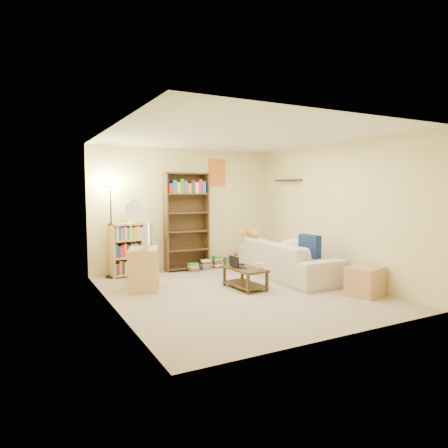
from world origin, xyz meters
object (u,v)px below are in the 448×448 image
(laptop, at_px, (240,266))
(television, at_px, (143,235))
(coffee_table, at_px, (245,276))
(tall_bookshelf, at_px, (187,219))
(side_table, at_px, (281,258))
(short_bookshelf, at_px, (131,249))
(mug, at_px, (259,266))
(floor_lamp, at_px, (111,203))
(tv_stand, at_px, (144,269))
(end_cabinet, at_px, (365,281))
(desk_fan, at_px, (134,211))
(tabby_cat, at_px, (250,233))
(sofa, at_px, (288,259))

(laptop, height_order, television, television)
(coffee_table, relative_size, tall_bookshelf, 0.42)
(coffee_table, distance_m, side_table, 1.79)
(short_bookshelf, distance_m, side_table, 3.05)
(coffee_table, relative_size, side_table, 1.76)
(mug, height_order, television, television)
(floor_lamp, bearing_deg, laptop, -46.15)
(coffee_table, bearing_deg, tv_stand, 149.85)
(tall_bookshelf, relative_size, end_cabinet, 3.71)
(side_table, bearing_deg, desk_fan, 163.51)
(side_table, distance_m, end_cabinet, 2.26)
(mug, bearing_deg, short_bookshelf, 126.93)
(tabby_cat, height_order, side_table, tabby_cat)
(sofa, xyz_separation_m, tall_bookshelf, (-1.43, 1.52, 0.71))
(tabby_cat, height_order, coffee_table, tabby_cat)
(short_bookshelf, distance_m, desk_fan, 0.74)
(television, relative_size, end_cabinet, 1.37)
(sofa, distance_m, desk_fan, 3.07)
(coffee_table, distance_m, desk_fan, 2.53)
(sofa, height_order, television, television)
(short_bookshelf, bearing_deg, side_table, -23.40)
(sofa, height_order, tv_stand, tv_stand)
(mug, bearing_deg, end_cabinet, -38.98)
(mug, xyz_separation_m, short_bookshelf, (-1.57, 2.09, 0.10))
(mug, height_order, end_cabinet, mug)
(tv_stand, bearing_deg, coffee_table, -5.23)
(laptop, bearing_deg, floor_lamp, 16.62)
(mug, height_order, side_table, side_table)
(tv_stand, relative_size, end_cabinet, 1.29)
(side_table, height_order, end_cabinet, side_table)
(side_table, bearing_deg, sofa, -116.11)
(laptop, relative_size, television, 0.47)
(sofa, relative_size, tall_bookshelf, 1.18)
(side_table, bearing_deg, laptop, -149.05)
(mug, xyz_separation_m, desk_fan, (-1.52, 2.05, 0.84))
(laptop, height_order, desk_fan, desk_fan)
(laptop, distance_m, side_table, 1.79)
(short_bookshelf, bearing_deg, laptop, -59.14)
(short_bookshelf, bearing_deg, tall_bookshelf, -6.36)
(coffee_table, height_order, laptop, laptop)
(television, bearing_deg, laptop, -92.94)
(coffee_table, bearing_deg, desk_fan, 121.77)
(coffee_table, relative_size, desk_fan, 1.80)
(mug, relative_size, short_bookshelf, 0.13)
(mug, bearing_deg, tall_bookshelf, 101.13)
(side_table, bearing_deg, mug, -137.85)
(coffee_table, height_order, short_bookshelf, short_bookshelf)
(tv_stand, bearing_deg, tabby_cat, 33.32)
(coffee_table, xyz_separation_m, desk_fan, (-1.37, 1.86, 1.03))
(short_bookshelf, xyz_separation_m, side_table, (2.90, -0.89, -0.27))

